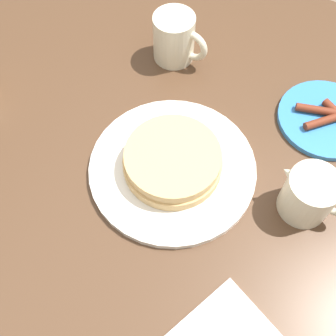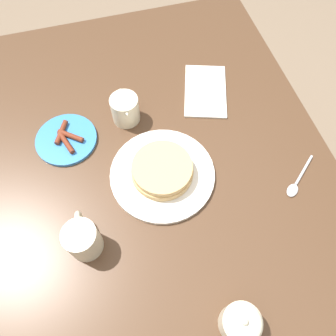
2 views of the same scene
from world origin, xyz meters
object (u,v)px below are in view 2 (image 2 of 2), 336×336
side_plate_bacon (66,139)px  sugar_bowl (241,323)px  creamer_pitcher (125,109)px  spoon (297,183)px  napkin (205,91)px  coffee_mug (83,239)px  pancake_plate (162,172)px

side_plate_bacon → sugar_bowl: (-0.55, -0.28, 0.04)m
creamer_pitcher → spoon: bearing=-130.3°
creamer_pitcher → napkin: bearing=-82.2°
side_plate_bacon → coffee_mug: coffee_mug is taller
pancake_plate → creamer_pitcher: creamer_pitcher is taller
side_plate_bacon → napkin: (0.06, -0.42, -0.00)m
pancake_plate → napkin: bearing=-39.8°
coffee_mug → sugar_bowl: same height
side_plate_bacon → sugar_bowl: 0.62m
coffee_mug → napkin: bearing=-48.6°
pancake_plate → side_plate_bacon: (0.17, 0.22, -0.01)m
pancake_plate → creamer_pitcher: size_ratio=2.36×
sugar_bowl → coffee_mug: bearing=47.5°
pancake_plate → napkin: (0.24, -0.20, -0.02)m
pancake_plate → spoon: pancake_plate is taller
napkin → side_plate_bacon: bearing=98.5°
sugar_bowl → spoon: (0.26, -0.27, -0.04)m
pancake_plate → creamer_pitcher: 0.21m
pancake_plate → side_plate_bacon: pancake_plate is taller
sugar_bowl → napkin: sugar_bowl is taller
sugar_bowl → creamer_pitcher: bearing=10.6°
pancake_plate → spoon: bearing=-109.5°
pancake_plate → sugar_bowl: size_ratio=2.95×
creamer_pitcher → napkin: size_ratio=0.50×
side_plate_bacon → napkin: side_plate_bacon is taller
side_plate_bacon → sugar_bowl: bearing=-152.9°
napkin → spoon: 0.37m
sugar_bowl → napkin: size_ratio=0.40×
side_plate_bacon → spoon: (-0.29, -0.55, -0.00)m
spoon → pancake_plate: bearing=70.5°
pancake_plate → sugar_bowl: bearing=-171.3°
creamer_pitcher → sugar_bowl: size_ratio=1.25×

